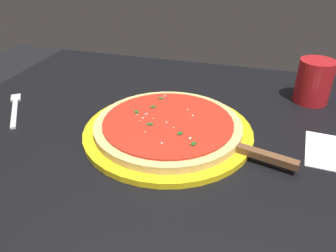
# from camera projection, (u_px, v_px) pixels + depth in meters

# --- Properties ---
(restaurant_table) EXTENTS (1.03, 0.85, 0.75)m
(restaurant_table) POSITION_uv_depth(u_px,v_px,m) (161.00, 169.00, 0.85)
(restaurant_table) COLOR black
(restaurant_table) RESTS_ON ground_plane
(serving_plate) EXTENTS (0.37, 0.37, 0.01)m
(serving_plate) POSITION_uv_depth(u_px,v_px,m) (168.00, 131.00, 0.73)
(serving_plate) COLOR yellow
(serving_plate) RESTS_ON restaurant_table
(pizza) EXTENTS (0.32, 0.32, 0.02)m
(pizza) POSITION_uv_depth(u_px,v_px,m) (168.00, 125.00, 0.72)
(pizza) COLOR #DBB26B
(pizza) RESTS_ON serving_plate
(pizza_server) EXTENTS (0.22, 0.10, 0.01)m
(pizza_server) POSITION_uv_depth(u_px,v_px,m) (243.00, 150.00, 0.65)
(pizza_server) COLOR silver
(pizza_server) RESTS_ON serving_plate
(cup_tall_drink) EXTENTS (0.09, 0.09, 0.11)m
(cup_tall_drink) POSITION_uv_depth(u_px,v_px,m) (314.00, 81.00, 0.85)
(cup_tall_drink) COLOR #B2191E
(cup_tall_drink) RESTS_ON restaurant_table
(napkin_folded_right) EXTENTS (0.13, 0.14, 0.00)m
(napkin_folded_right) POSITION_uv_depth(u_px,v_px,m) (336.00, 153.00, 0.67)
(napkin_folded_right) COLOR white
(napkin_folded_right) RESTS_ON restaurant_table
(fork) EXTENTS (0.12, 0.16, 0.00)m
(fork) POSITION_uv_depth(u_px,v_px,m) (15.00, 108.00, 0.84)
(fork) COLOR silver
(fork) RESTS_ON restaurant_table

